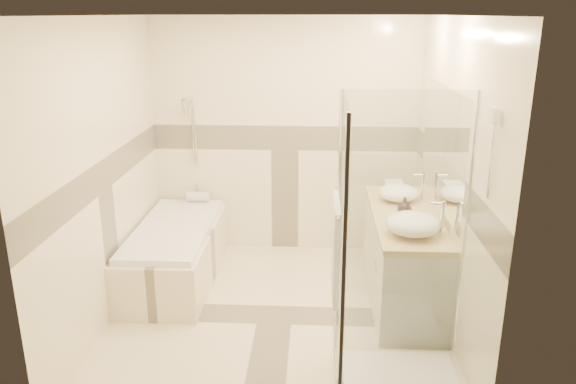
{
  "coord_description": "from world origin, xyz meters",
  "views": [
    {
      "loc": [
        0.34,
        -4.33,
        2.52
      ],
      "look_at": [
        0.1,
        0.25,
        1.05
      ],
      "focal_mm": 35.0,
      "sensor_mm": 36.0,
      "label": 1
    }
  ],
  "objects_px": {
    "shower_enclosure": "(387,325)",
    "amenity_bottle_a": "(407,212)",
    "vanity": "(403,259)",
    "vessel_sink_far": "(413,224)",
    "amenity_bottle_b": "(404,206)",
    "vessel_sink_near": "(398,193)",
    "bathtub": "(175,250)"
  },
  "relations": [
    {
      "from": "shower_enclosure",
      "to": "amenity_bottle_a",
      "type": "relative_size",
      "value": 13.19
    },
    {
      "from": "vanity",
      "to": "amenity_bottle_a",
      "type": "bearing_deg",
      "value": -97.28
    },
    {
      "from": "vessel_sink_far",
      "to": "amenity_bottle_b",
      "type": "distance_m",
      "value": 0.45
    },
    {
      "from": "vanity",
      "to": "amenity_bottle_b",
      "type": "bearing_deg",
      "value": -136.55
    },
    {
      "from": "vanity",
      "to": "amenity_bottle_a",
      "type": "distance_m",
      "value": 0.53
    },
    {
      "from": "vessel_sink_near",
      "to": "amenity_bottle_b",
      "type": "relative_size",
      "value": 2.37
    },
    {
      "from": "vanity",
      "to": "amenity_bottle_a",
      "type": "height_order",
      "value": "amenity_bottle_a"
    },
    {
      "from": "shower_enclosure",
      "to": "amenity_bottle_b",
      "type": "height_order",
      "value": "shower_enclosure"
    },
    {
      "from": "bathtub",
      "to": "vessel_sink_far",
      "type": "distance_m",
      "value": 2.37
    },
    {
      "from": "bathtub",
      "to": "vessel_sink_near",
      "type": "height_order",
      "value": "vessel_sink_near"
    },
    {
      "from": "vessel_sink_far",
      "to": "amenity_bottle_a",
      "type": "xyz_separation_m",
      "value": [
        0.0,
        0.31,
        -0.01
      ]
    },
    {
      "from": "vanity",
      "to": "vessel_sink_near",
      "type": "height_order",
      "value": "vessel_sink_near"
    },
    {
      "from": "shower_enclosure",
      "to": "vessel_sink_far",
      "type": "relative_size",
      "value": 4.73
    },
    {
      "from": "vanity",
      "to": "vessel_sink_near",
      "type": "relative_size",
      "value": 4.35
    },
    {
      "from": "bathtub",
      "to": "amenity_bottle_a",
      "type": "distance_m",
      "value": 2.28
    },
    {
      "from": "shower_enclosure",
      "to": "amenity_bottle_a",
      "type": "height_order",
      "value": "shower_enclosure"
    },
    {
      "from": "vessel_sink_near",
      "to": "shower_enclosure",
      "type": "bearing_deg",
      "value": -99.41
    },
    {
      "from": "vessel_sink_far",
      "to": "amenity_bottle_b",
      "type": "height_order",
      "value": "vessel_sink_far"
    },
    {
      "from": "vessel_sink_near",
      "to": "vanity",
      "type": "bearing_deg",
      "value": -86.95
    },
    {
      "from": "bathtub",
      "to": "shower_enclosure",
      "type": "relative_size",
      "value": 0.83
    },
    {
      "from": "bathtub",
      "to": "vanity",
      "type": "height_order",
      "value": "vanity"
    },
    {
      "from": "vanity",
      "to": "amenity_bottle_a",
      "type": "relative_size",
      "value": 10.48
    },
    {
      "from": "shower_enclosure",
      "to": "vessel_sink_near",
      "type": "distance_m",
      "value": 1.72
    },
    {
      "from": "shower_enclosure",
      "to": "amenity_bottle_a",
      "type": "distance_m",
      "value": 1.22
    },
    {
      "from": "amenity_bottle_b",
      "to": "shower_enclosure",
      "type": "bearing_deg",
      "value": -102.29
    },
    {
      "from": "bathtub",
      "to": "amenity_bottle_b",
      "type": "xyz_separation_m",
      "value": [
        2.13,
        -0.37,
        0.62
      ]
    },
    {
      "from": "bathtub",
      "to": "amenity_bottle_b",
      "type": "height_order",
      "value": "amenity_bottle_b"
    },
    {
      "from": "bathtub",
      "to": "vessel_sink_far",
      "type": "relative_size",
      "value": 3.94
    },
    {
      "from": "vanity",
      "to": "vessel_sink_far",
      "type": "height_order",
      "value": "vessel_sink_far"
    },
    {
      "from": "vanity",
      "to": "amenity_bottle_b",
      "type": "distance_m",
      "value": 0.5
    },
    {
      "from": "shower_enclosure",
      "to": "amenity_bottle_a",
      "type": "xyz_separation_m",
      "value": [
        0.27,
        1.11,
        0.42
      ]
    },
    {
      "from": "vanity",
      "to": "vessel_sink_far",
      "type": "bearing_deg",
      "value": -92.44
    }
  ]
}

